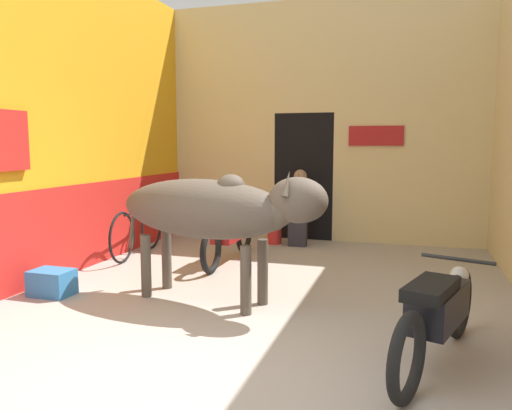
{
  "coord_description": "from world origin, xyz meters",
  "views": [
    {
      "loc": [
        1.47,
        -3.12,
        1.65
      ],
      "look_at": [
        -0.23,
        2.35,
        0.94
      ],
      "focal_mm": 35.0,
      "sensor_mm": 36.0,
      "label": 1
    }
  ],
  "objects_px": {
    "cow": "(213,210)",
    "crate": "(52,283)",
    "motorcycle_far": "(229,233)",
    "bicycle": "(138,231)",
    "shopkeeper_seated": "(299,206)",
    "motorcycle_near": "(438,312)",
    "plastic_stool": "(274,229)"
  },
  "relations": [
    {
      "from": "bicycle",
      "to": "plastic_stool",
      "type": "height_order",
      "value": "bicycle"
    },
    {
      "from": "motorcycle_far",
      "to": "crate",
      "type": "xyz_separation_m",
      "value": [
        -1.31,
        -2.0,
        -0.27
      ]
    },
    {
      "from": "motorcycle_far",
      "to": "bicycle",
      "type": "bearing_deg",
      "value": -179.9
    },
    {
      "from": "crate",
      "to": "bicycle",
      "type": "bearing_deg",
      "value": 93.29
    },
    {
      "from": "motorcycle_far",
      "to": "plastic_stool",
      "type": "height_order",
      "value": "motorcycle_far"
    },
    {
      "from": "motorcycle_near",
      "to": "motorcycle_far",
      "type": "bearing_deg",
      "value": 135.14
    },
    {
      "from": "motorcycle_far",
      "to": "shopkeeper_seated",
      "type": "relative_size",
      "value": 1.55
    },
    {
      "from": "motorcycle_near",
      "to": "bicycle",
      "type": "xyz_separation_m",
      "value": [
        -4.04,
        2.59,
        -0.04
      ]
    },
    {
      "from": "bicycle",
      "to": "shopkeeper_seated",
      "type": "xyz_separation_m",
      "value": [
        2.11,
        1.45,
        0.28
      ]
    },
    {
      "from": "shopkeeper_seated",
      "to": "motorcycle_far",
      "type": "bearing_deg",
      "value": -115.04
    },
    {
      "from": "cow",
      "to": "crate",
      "type": "relative_size",
      "value": 5.47
    },
    {
      "from": "motorcycle_near",
      "to": "plastic_stool",
      "type": "bearing_deg",
      "value": 120.19
    },
    {
      "from": "cow",
      "to": "plastic_stool",
      "type": "height_order",
      "value": "cow"
    },
    {
      "from": "cow",
      "to": "motorcycle_near",
      "type": "relative_size",
      "value": 1.29
    },
    {
      "from": "bicycle",
      "to": "crate",
      "type": "height_order",
      "value": "bicycle"
    },
    {
      "from": "motorcycle_near",
      "to": "bicycle",
      "type": "height_order",
      "value": "bicycle"
    },
    {
      "from": "cow",
      "to": "crate",
      "type": "distance_m",
      "value": 1.99
    },
    {
      "from": "bicycle",
      "to": "crate",
      "type": "relative_size",
      "value": 3.85
    },
    {
      "from": "motorcycle_near",
      "to": "motorcycle_far",
      "type": "distance_m",
      "value": 3.68
    },
    {
      "from": "motorcycle_far",
      "to": "shopkeeper_seated",
      "type": "distance_m",
      "value": 1.62
    },
    {
      "from": "crate",
      "to": "cow",
      "type": "bearing_deg",
      "value": 9.75
    },
    {
      "from": "motorcycle_far",
      "to": "crate",
      "type": "height_order",
      "value": "motorcycle_far"
    },
    {
      "from": "plastic_stool",
      "to": "bicycle",
      "type": "bearing_deg",
      "value": -139.93
    },
    {
      "from": "cow",
      "to": "motorcycle_far",
      "type": "height_order",
      "value": "cow"
    },
    {
      "from": "motorcycle_near",
      "to": "bicycle",
      "type": "distance_m",
      "value": 4.8
    },
    {
      "from": "cow",
      "to": "motorcycle_far",
      "type": "xyz_separation_m",
      "value": [
        -0.46,
        1.7,
        -0.57
      ]
    },
    {
      "from": "motorcycle_near",
      "to": "bicycle",
      "type": "bearing_deg",
      "value": 147.28
    },
    {
      "from": "bicycle",
      "to": "motorcycle_far",
      "type": "bearing_deg",
      "value": 0.1
    },
    {
      "from": "motorcycle_far",
      "to": "bicycle",
      "type": "xyz_separation_m",
      "value": [
        -1.43,
        -0.0,
        -0.04
      ]
    },
    {
      "from": "bicycle",
      "to": "shopkeeper_seated",
      "type": "bearing_deg",
      "value": 34.63
    },
    {
      "from": "cow",
      "to": "shopkeeper_seated",
      "type": "relative_size",
      "value": 1.96
    },
    {
      "from": "cow",
      "to": "shopkeeper_seated",
      "type": "bearing_deg",
      "value": 86.11
    }
  ]
}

